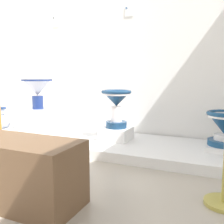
{
  "coord_description": "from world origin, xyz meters",
  "views": [
    {
      "loc": [
        3.06,
        0.23,
        0.77
      ],
      "look_at": [
        1.96,
        2.71,
        0.4
      ],
      "focal_mm": 40.91,
      "sensor_mm": 36.0,
      "label": 1
    }
  ],
  "objects_px": {
    "plinth_block_slender_white": "(39,122)",
    "antique_toilet_slender_white": "(37,88)",
    "plinth_block_squat_floral": "(116,134)",
    "stanchion_post_near_left": "(0,135)",
    "museum_bench": "(8,169)",
    "antique_toilet_squat_floral": "(116,102)",
    "info_placard_first": "(56,21)",
    "plinth_block_tall_cobalt": "(223,148)",
    "decorative_vase_spare": "(0,122)",
    "info_placard_second": "(129,11)"
  },
  "relations": [
    {
      "from": "plinth_block_slender_white",
      "to": "decorative_vase_spare",
      "type": "bearing_deg",
      "value": 175.12
    },
    {
      "from": "plinth_block_squat_floral",
      "to": "plinth_block_tall_cobalt",
      "type": "height_order",
      "value": "plinth_block_squat_floral"
    },
    {
      "from": "antique_toilet_squat_floral",
      "to": "decorative_vase_spare",
      "type": "distance_m",
      "value": 1.78
    },
    {
      "from": "plinth_block_squat_floral",
      "to": "info_placard_second",
      "type": "xyz_separation_m",
      "value": [
        -0.02,
        0.41,
        1.39
      ]
    },
    {
      "from": "plinth_block_slender_white",
      "to": "stanchion_post_near_left",
      "type": "height_order",
      "value": "stanchion_post_near_left"
    },
    {
      "from": "plinth_block_squat_floral",
      "to": "museum_bench",
      "type": "distance_m",
      "value": 1.39
    },
    {
      "from": "plinth_block_tall_cobalt",
      "to": "decorative_vase_spare",
      "type": "height_order",
      "value": "decorative_vase_spare"
    },
    {
      "from": "info_placard_first",
      "to": "museum_bench",
      "type": "bearing_deg",
      "value": -63.09
    },
    {
      "from": "antique_toilet_slender_white",
      "to": "stanchion_post_near_left",
      "type": "bearing_deg",
      "value": -68.51
    },
    {
      "from": "antique_toilet_squat_floral",
      "to": "museum_bench",
      "type": "bearing_deg",
      "value": -96.33
    },
    {
      "from": "plinth_block_slender_white",
      "to": "info_placard_first",
      "type": "xyz_separation_m",
      "value": [
        -0.03,
        0.46,
        1.3
      ]
    },
    {
      "from": "plinth_block_squat_floral",
      "to": "decorative_vase_spare",
      "type": "xyz_separation_m",
      "value": [
        -1.75,
        0.02,
        0.01
      ]
    },
    {
      "from": "plinth_block_squat_floral",
      "to": "info_placard_first",
      "type": "bearing_deg",
      "value": 158.76
    },
    {
      "from": "plinth_block_squat_floral",
      "to": "antique_toilet_squat_floral",
      "type": "height_order",
      "value": "antique_toilet_squat_floral"
    },
    {
      "from": "museum_bench",
      "to": "info_placard_first",
      "type": "bearing_deg",
      "value": 116.91
    },
    {
      "from": "plinth_block_slender_white",
      "to": "antique_toilet_slender_white",
      "type": "xyz_separation_m",
      "value": [
        -0.0,
        0.0,
        0.43
      ]
    },
    {
      "from": "info_placard_first",
      "to": "plinth_block_tall_cobalt",
      "type": "bearing_deg",
      "value": -10.21
    },
    {
      "from": "antique_toilet_slender_white",
      "to": "plinth_block_tall_cobalt",
      "type": "bearing_deg",
      "value": 1.86
    },
    {
      "from": "plinth_block_slender_white",
      "to": "plinth_block_squat_floral",
      "type": "relative_size",
      "value": 1.2
    },
    {
      "from": "antique_toilet_squat_floral",
      "to": "antique_toilet_slender_white",
      "type": "bearing_deg",
      "value": -177.7
    },
    {
      "from": "info_placard_first",
      "to": "stanchion_post_near_left",
      "type": "distance_m",
      "value": 1.9
    },
    {
      "from": "decorative_vase_spare",
      "to": "stanchion_post_near_left",
      "type": "height_order",
      "value": "stanchion_post_near_left"
    },
    {
      "from": "plinth_block_tall_cobalt",
      "to": "museum_bench",
      "type": "bearing_deg",
      "value": -131.26
    },
    {
      "from": "antique_toilet_slender_white",
      "to": "decorative_vase_spare",
      "type": "distance_m",
      "value": 0.86
    },
    {
      "from": "plinth_block_slender_white",
      "to": "antique_toilet_squat_floral",
      "type": "distance_m",
      "value": 1.08
    },
    {
      "from": "antique_toilet_slender_white",
      "to": "stanchion_post_near_left",
      "type": "relative_size",
      "value": 0.47
    },
    {
      "from": "antique_toilet_squat_floral",
      "to": "stanchion_post_near_left",
      "type": "bearing_deg",
      "value": -124.65
    },
    {
      "from": "plinth_block_slender_white",
      "to": "antique_toilet_squat_floral",
      "type": "xyz_separation_m",
      "value": [
        1.04,
        0.04,
        0.29
      ]
    },
    {
      "from": "info_placard_first",
      "to": "decorative_vase_spare",
      "type": "distance_m",
      "value": 1.57
    },
    {
      "from": "museum_bench",
      "to": "plinth_block_squat_floral",
      "type": "bearing_deg",
      "value": 83.67
    },
    {
      "from": "antique_toilet_slender_white",
      "to": "info_placard_first",
      "type": "distance_m",
      "value": 0.99
    },
    {
      "from": "antique_toilet_slender_white",
      "to": "plinth_block_squat_floral",
      "type": "relative_size",
      "value": 1.4
    },
    {
      "from": "plinth_block_squat_floral",
      "to": "stanchion_post_near_left",
      "type": "xyz_separation_m",
      "value": [
        -0.67,
        -0.97,
        0.12
      ]
    },
    {
      "from": "plinth_block_tall_cobalt",
      "to": "decorative_vase_spare",
      "type": "distance_m",
      "value": 2.83
    },
    {
      "from": "plinth_block_tall_cobalt",
      "to": "info_placard_second",
      "type": "bearing_deg",
      "value": 160.64
    },
    {
      "from": "plinth_block_slender_white",
      "to": "info_placard_first",
      "type": "bearing_deg",
      "value": 93.75
    },
    {
      "from": "info_placard_second",
      "to": "stanchion_post_near_left",
      "type": "bearing_deg",
      "value": -115.21
    },
    {
      "from": "plinth_block_tall_cobalt",
      "to": "stanchion_post_near_left",
      "type": "relative_size",
      "value": 0.35
    },
    {
      "from": "antique_toilet_slender_white",
      "to": "info_placard_first",
      "type": "height_order",
      "value": "info_placard_first"
    },
    {
      "from": "info_placard_second",
      "to": "stanchion_post_near_left",
      "type": "relative_size",
      "value": 0.12
    },
    {
      "from": "plinth_block_slender_white",
      "to": "plinth_block_squat_floral",
      "type": "distance_m",
      "value": 1.04
    },
    {
      "from": "info_placard_second",
      "to": "plinth_block_slender_white",
      "type": "bearing_deg",
      "value": -155.86
    },
    {
      "from": "plinth_block_tall_cobalt",
      "to": "museum_bench",
      "type": "relative_size",
      "value": 0.33
    },
    {
      "from": "plinth_block_tall_cobalt",
      "to": "decorative_vase_spare",
      "type": "relative_size",
      "value": 0.89
    },
    {
      "from": "antique_toilet_squat_floral",
      "to": "plinth_block_tall_cobalt",
      "type": "distance_m",
      "value": 1.15
    },
    {
      "from": "antique_toilet_squat_floral",
      "to": "info_placard_first",
      "type": "distance_m",
      "value": 1.53
    },
    {
      "from": "plinth_block_tall_cobalt",
      "to": "plinth_block_squat_floral",
      "type": "bearing_deg",
      "value": -178.57
    },
    {
      "from": "info_placard_first",
      "to": "decorative_vase_spare",
      "type": "bearing_deg",
      "value": -150.03
    },
    {
      "from": "plinth_block_squat_floral",
      "to": "antique_toilet_squat_floral",
      "type": "distance_m",
      "value": 0.35
    },
    {
      "from": "plinth_block_squat_floral",
      "to": "museum_bench",
      "type": "height_order",
      "value": "museum_bench"
    }
  ]
}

